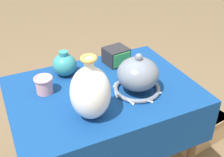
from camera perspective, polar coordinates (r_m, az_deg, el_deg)
name	(u,v)px	position (r m, az deg, el deg)	size (l,w,h in m)	color
display_table	(104,104)	(1.47, -1.62, -5.30)	(0.94, 0.68, 0.73)	brown
vase_tall_bulbous	(90,92)	(1.19, -4.41, -2.82)	(0.18, 0.18, 0.30)	white
vase_dome_bell	(138,76)	(1.38, 5.24, 0.48)	(0.25, 0.25, 0.21)	slate
mosaic_tile_box	(116,56)	(1.64, 0.87, 4.63)	(0.14, 0.14, 0.10)	#232328
cup_wide_rose	(44,84)	(1.42, -13.66, -1.14)	(0.09, 0.09, 0.09)	#D19399
jar_round_teal	(65,64)	(1.54, -9.61, 2.83)	(0.13, 0.13, 0.14)	teal
wooden_crate	(195,126)	(2.22, 16.46, -9.22)	(0.45, 0.36, 0.21)	tan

